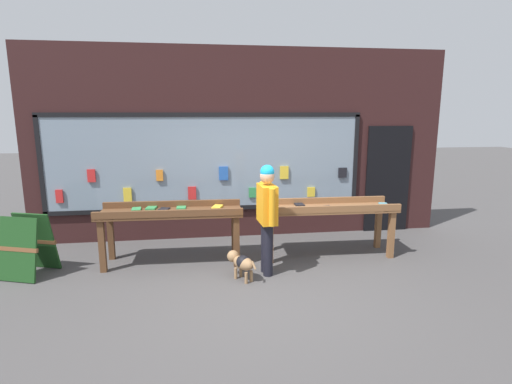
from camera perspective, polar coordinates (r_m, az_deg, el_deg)
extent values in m
plane|color=#474444|center=(5.69, 0.85, -13.21)|extent=(40.00, 40.00, 0.00)
cube|color=#331919|center=(7.57, -1.98, 6.82)|extent=(7.81, 0.20, 3.53)
cube|color=gray|center=(7.43, -7.09, 4.20)|extent=(5.75, 0.03, 1.74)
cube|color=black|center=(7.38, -7.26, 10.90)|extent=(5.83, 0.06, 0.08)
cube|color=black|center=(7.59, -6.93, -2.31)|extent=(5.83, 0.06, 0.08)
cube|color=black|center=(7.92, -28.39, 3.36)|extent=(0.08, 0.06, 1.74)
cube|color=black|center=(8.02, 13.97, 4.47)|extent=(0.08, 0.06, 1.74)
cube|color=red|center=(7.88, -26.27, -0.56)|extent=(0.12, 0.03, 0.24)
cube|color=red|center=(7.66, -22.46, 2.16)|extent=(0.14, 0.03, 0.23)
cube|color=yellow|center=(7.59, -17.87, -0.37)|extent=(0.15, 0.03, 0.25)
cube|color=orange|center=(7.46, -13.61, 2.33)|extent=(0.12, 0.03, 0.20)
cube|color=red|center=(7.48, -9.12, -0.15)|extent=(0.15, 0.03, 0.24)
cube|color=#2659B2|center=(7.43, -4.66, 2.67)|extent=(0.17, 0.03, 0.26)
cube|color=#338C4C|center=(7.55, -0.51, -0.07)|extent=(0.14, 0.03, 0.19)
cube|color=yellow|center=(7.59, 4.05, 2.78)|extent=(0.16, 0.03, 0.25)
cube|color=yellow|center=(7.79, 7.88, 0.01)|extent=(0.15, 0.03, 0.19)
cube|color=black|center=(7.92, 12.26, 2.71)|extent=(0.16, 0.03, 0.19)
cube|color=black|center=(8.36, 18.29, 1.74)|extent=(0.90, 0.04, 2.10)
cube|color=brown|center=(6.41, -21.13, -7.26)|extent=(0.09, 0.09, 0.80)
cube|color=brown|center=(6.22, -2.81, -7.08)|extent=(0.09, 0.09, 0.80)
cube|color=brown|center=(6.91, -20.03, -5.86)|extent=(0.09, 0.09, 0.80)
cube|color=brown|center=(6.73, -3.12, -5.64)|extent=(0.09, 0.09, 0.80)
cube|color=brown|center=(6.38, -12.05, -2.92)|extent=(2.22, 0.76, 0.04)
cube|color=brown|center=(6.05, -12.35, -3.11)|extent=(2.21, 0.12, 0.12)
cube|color=brown|center=(6.67, -11.82, -1.75)|extent=(2.21, 0.12, 0.12)
cube|color=red|center=(6.37, -20.77, -3.12)|extent=(0.20, 0.24, 0.02)
cube|color=red|center=(6.41, -18.70, -2.95)|extent=(0.14, 0.23, 0.02)
cube|color=#338C4C|center=(6.58, -16.72, -2.39)|extent=(0.15, 0.22, 0.03)
cube|color=#338C4C|center=(6.62, -14.71, -2.21)|extent=(0.18, 0.23, 0.03)
cube|color=black|center=(6.51, -13.02, -2.39)|extent=(0.19, 0.22, 0.02)
cube|color=#338C4C|center=(6.56, -10.64, -2.20)|extent=(0.15, 0.19, 0.02)
cube|color=red|center=(6.14, -9.20, -3.08)|extent=(0.16, 0.21, 0.02)
cube|color=yellow|center=(6.15, -7.20, -3.01)|extent=(0.16, 0.22, 0.02)
cube|color=yellow|center=(6.49, -5.54, -2.14)|extent=(0.20, 0.26, 0.03)
cube|color=red|center=(6.18, -3.34, -2.87)|extent=(0.18, 0.23, 0.02)
cube|color=brown|center=(6.35, 2.03, -6.76)|extent=(0.09, 0.09, 0.78)
cube|color=brown|center=(6.93, 18.74, -5.82)|extent=(0.09, 0.09, 0.78)
cube|color=brown|center=(6.84, 1.38, -5.43)|extent=(0.09, 0.09, 0.78)
cube|color=brown|center=(7.38, 17.05, -4.68)|extent=(0.09, 0.09, 0.78)
cube|color=brown|center=(6.70, 10.24, -2.35)|extent=(2.22, 0.74, 0.04)
cube|color=brown|center=(6.40, 11.05, -2.47)|extent=(2.21, 0.12, 0.12)
cube|color=brown|center=(6.97, 9.53, -1.27)|extent=(2.21, 0.12, 0.12)
cube|color=yellow|center=(6.65, 2.17, -2.00)|extent=(0.13, 0.23, 0.02)
cube|color=black|center=(6.75, 6.24, -1.83)|extent=(0.15, 0.20, 0.03)
cube|color=black|center=(6.67, 10.37, -2.15)|extent=(0.18, 0.23, 0.02)
cube|color=#338C4C|center=(6.73, 14.50, -2.17)|extent=(0.13, 0.22, 0.03)
cube|color=#5999A5|center=(7.07, 17.70, -1.70)|extent=(0.19, 0.24, 0.03)
cylinder|color=black|center=(5.87, 1.74, -8.27)|extent=(0.14, 0.14, 0.78)
cylinder|color=black|center=(6.01, 1.38, -7.79)|extent=(0.14, 0.14, 0.78)
cube|color=orange|center=(5.75, 1.59, -1.72)|extent=(0.25, 0.46, 0.56)
cylinder|color=orange|center=(5.49, 2.30, -2.22)|extent=(0.09, 0.09, 0.53)
cylinder|color=orange|center=(6.02, 0.94, -1.00)|extent=(0.09, 0.09, 0.53)
sphere|color=tan|center=(5.68, 1.61, 2.26)|extent=(0.21, 0.21, 0.21)
sphere|color=#19A5E0|center=(5.67, 1.62, 2.90)|extent=(0.20, 0.20, 0.20)
ellipsoid|color=#99724C|center=(5.75, -1.82, -10.10)|extent=(0.37, 0.42, 0.19)
ellipsoid|color=black|center=(5.75, -1.82, -10.00)|extent=(0.30, 0.30, 0.20)
sphere|color=#99724C|center=(5.90, -3.30, -9.14)|extent=(0.17, 0.17, 0.17)
cylinder|color=#99724C|center=(5.59, -0.32, -10.43)|extent=(0.08, 0.09, 0.12)
cylinder|color=#99724C|center=(5.93, -2.18, -11.28)|extent=(0.04, 0.04, 0.16)
cylinder|color=#99724C|center=(5.87, -2.91, -11.52)|extent=(0.04, 0.04, 0.16)
cylinder|color=#99724C|center=(5.77, -0.68, -11.93)|extent=(0.04, 0.04, 0.16)
cylinder|color=#99724C|center=(5.71, -1.42, -12.18)|extent=(0.04, 0.04, 0.16)
cube|color=#193F19|center=(6.62, -30.90, -7.04)|extent=(0.64, 0.40, 0.90)
cube|color=brown|center=(6.62, -30.90, -7.04)|extent=(0.62, 0.26, 0.07)
cube|color=#193F19|center=(6.89, -28.82, -6.16)|extent=(0.64, 0.40, 0.90)
cube|color=brown|center=(6.89, -28.82, -6.16)|extent=(0.62, 0.26, 0.07)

